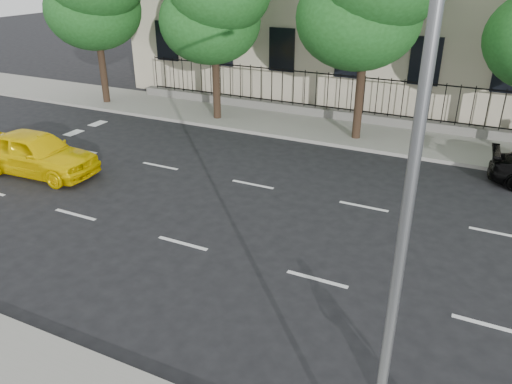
# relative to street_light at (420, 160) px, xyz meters

# --- Properties ---
(ground) EXTENTS (120.00, 120.00, 0.00)m
(ground) POSITION_rel_street_light_xyz_m (-2.50, 1.77, -5.15)
(ground) COLOR black
(ground) RESTS_ON ground
(far_sidewalk) EXTENTS (60.00, 4.00, 0.15)m
(far_sidewalk) POSITION_rel_street_light_xyz_m (-2.50, 15.77, -5.07)
(far_sidewalk) COLOR gray
(far_sidewalk) RESTS_ON ground
(lane_markings) EXTENTS (49.60, 4.62, 0.01)m
(lane_markings) POSITION_rel_street_light_xyz_m (-2.50, 6.52, -5.14)
(lane_markings) COLOR silver
(lane_markings) RESTS_ON ground
(crosswalk) EXTENTS (0.50, 12.10, 0.01)m
(crosswalk) POSITION_rel_street_light_xyz_m (-16.50, 6.37, -5.14)
(crosswalk) COLOR silver
(crosswalk) RESTS_ON ground
(iron_fence) EXTENTS (30.00, 0.50, 2.20)m
(iron_fence) POSITION_rel_street_light_xyz_m (-2.50, 17.47, -4.50)
(iron_fence) COLOR slate
(iron_fence) RESTS_ON far_sidewalk
(street_light) EXTENTS (0.25, 3.32, 8.05)m
(street_light) POSITION_rel_street_light_xyz_m (0.00, 0.00, 0.00)
(street_light) COLOR slate
(street_light) RESTS_ON near_sidewalk
(yellow_taxi) EXTENTS (4.87, 2.19, 1.63)m
(yellow_taxi) POSITION_rel_street_light_xyz_m (-14.14, 6.23, -4.34)
(yellow_taxi) COLOR #FFD800
(yellow_taxi) RESTS_ON ground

